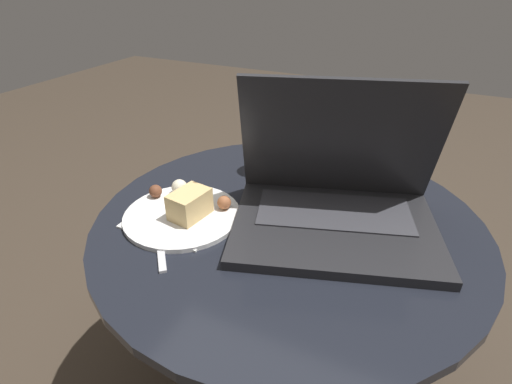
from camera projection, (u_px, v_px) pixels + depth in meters
name	position (u px, v px, depth m)	size (l,w,h in m)	color
ground_plane	(280.00, 382.00, 1.02)	(6.00, 6.00, 0.00)	#382D23
table	(285.00, 270.00, 0.83)	(0.73, 0.73, 0.50)	#515156
napkin	(174.00, 221.00, 0.75)	(0.17, 0.12, 0.00)	white
laptop	(336.00, 198.00, 0.72)	(0.42, 0.36, 0.27)	#232326
beer_glass	(290.00, 131.00, 0.87)	(0.06, 0.06, 0.21)	#C6701E
snack_plate	(185.00, 210.00, 0.76)	(0.22, 0.22, 0.06)	white
fork	(159.00, 230.00, 0.72)	(0.14, 0.16, 0.00)	silver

